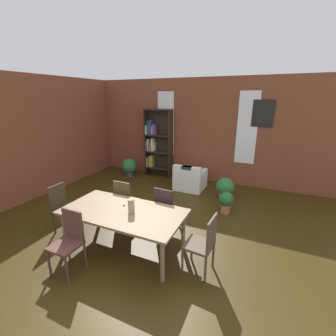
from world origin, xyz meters
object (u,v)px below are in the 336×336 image
Objects in this scene: dining_table at (123,214)px; bookshelf_tall at (156,143)px; dining_chair_head_right at (204,243)px; dining_chair_far_right at (166,208)px; vase_on_table at (131,206)px; potted_plant_by_shelf at (129,167)px; dining_chair_far_left at (126,200)px; dining_chair_near_left at (69,239)px; potted_plant_window at (225,187)px; potted_plant_corner at (226,201)px; dining_chair_head_left at (63,207)px; armchair_white at (190,180)px.

bookshelf_tall reaches higher than dining_table.
dining_chair_far_right is at bearing 141.51° from dining_chair_head_right.
potted_plant_by_shelf is (-2.26, 3.33, -0.54)m from vase_on_table.
dining_chair_far_left and dining_chair_near_left have the same top height.
potted_plant_by_shelf is (-0.82, -0.44, -0.80)m from bookshelf_tall.
potted_plant_window is (0.75, 2.02, -0.20)m from dining_chair_far_right.
potted_plant_window is at bearing 102.57° from potted_plant_corner.
dining_chair_head_left is at bearing -158.14° from dining_chair_far_right.
dining_chair_near_left is 1.60× the size of potted_plant_by_shelf.
potted_plant_window is at bearing 50.35° from dining_chair_far_left.
potted_plant_by_shelf is at bearing 170.47° from potted_plant_window.
dining_chair_far_right is (1.87, 0.75, 0.00)m from dining_chair_head_left.
dining_chair_far_right is at bearing -110.35° from potted_plant_window.
dining_table is 2.18× the size of dining_chair_head_right.
armchair_white is 1.41× the size of potted_plant_window.
dining_chair_far_left reaches higher than potted_plant_window.
dining_chair_near_left is (-1.87, -0.74, 0.00)m from dining_chair_head_right.
bookshelf_tall reaches higher than armchair_white.
dining_chair_far_right reaches higher than potted_plant_by_shelf.
dining_chair_far_right is 1.58m from potted_plant_corner.
dining_chair_head_left is 1.20m from dining_chair_near_left.
potted_plant_window is (-0.17, 0.76, 0.02)m from potted_plant_corner.
dining_chair_far_left reaches higher than potted_plant_by_shelf.
dining_chair_far_left is (-0.64, 0.75, -0.34)m from vase_on_table.
vase_on_table is at bearing -69.04° from bookshelf_tall.
dining_table is 3.49× the size of potted_plant_by_shelf.
dining_chair_far_right is 1.00× the size of dining_chair_head_right.
vase_on_table is 1.04m from dining_chair_far_left.
armchair_white is 2.26m from potted_plant_by_shelf.
potted_plant_window is (1.04, 2.77, -0.53)m from vase_on_table.
armchair_white reaches higher than potted_plant_corner.
dining_chair_head_right is at bearing -0.27° from vase_on_table.
dining_chair_head_left is 3.82m from potted_plant_window.
dining_chair_near_left reaches higher than potted_plant_corner.
dining_chair_far_right is at bearing 0.01° from dining_chair_far_left.
dining_table reaches higher than potted_plant_by_shelf.
dining_chair_head_right is 4.83m from potted_plant_by_shelf.
dining_chair_head_right reaches higher than dining_table.
bookshelf_tall is at bearing 119.82° from dining_chair_far_right.
dining_chair_far_right is (0.93, 0.00, 0.00)m from dining_chair_far_left.
dining_chair_near_left is (0.00, -1.50, 0.00)m from dining_chair_far_left.
bookshelf_tall is (-1.27, 3.77, 0.45)m from dining_table.
bookshelf_tall reaches higher than dining_chair_far_right.
potted_plant_corner is 0.78m from potted_plant_window.
potted_plant_by_shelf is 3.71m from potted_plant_corner.
dining_chair_head_right is at bearing -67.81° from armchair_white.
vase_on_table is 0.87m from dining_chair_far_right.
dining_chair_near_left is 1.65× the size of potted_plant_window.
bookshelf_tall is at bearing 87.90° from dining_chair_head_left.
vase_on_table is at bearing 49.52° from dining_chair_near_left.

